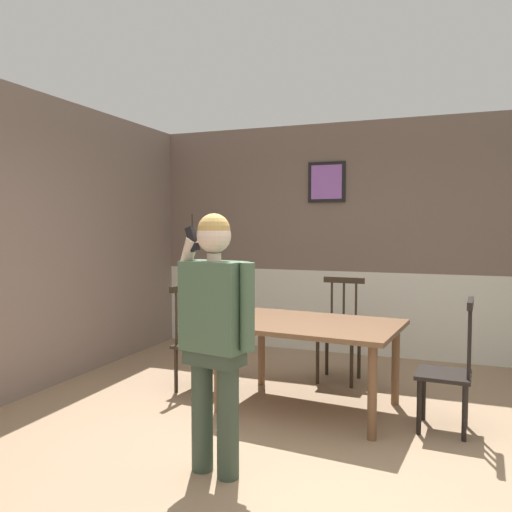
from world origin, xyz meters
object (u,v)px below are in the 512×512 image
at_px(dining_table, 309,332).
at_px(person_figure, 215,326).
at_px(chair_by_doorway, 340,333).
at_px(chair_at_table_head, 197,341).
at_px(chair_near_window, 449,370).

relative_size(dining_table, person_figure, 0.97).
xyz_separation_m(dining_table, chair_by_doorway, (0.09, 0.91, -0.17)).
relative_size(chair_by_doorway, chair_at_table_head, 1.03).
xyz_separation_m(chair_by_doorway, person_figure, (-0.33, -2.29, 0.46)).
bearing_deg(chair_at_table_head, chair_by_doorway, 130.03).
relative_size(dining_table, chair_by_doorway, 1.54).
height_order(chair_by_doorway, chair_at_table_head, chair_by_doorway).
distance_m(dining_table, person_figure, 1.43).
bearing_deg(chair_by_doorway, dining_table, 87.12).
relative_size(dining_table, chair_near_window, 1.56).
bearing_deg(person_figure, chair_by_doorway, -87.12).
bearing_deg(person_figure, chair_near_window, -126.49).
xyz_separation_m(chair_by_doorway, chair_at_table_head, (-1.23, -0.80, -0.02)).
height_order(chair_near_window, chair_by_doorway, chair_by_doorway).
distance_m(dining_table, chair_at_table_head, 1.17).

